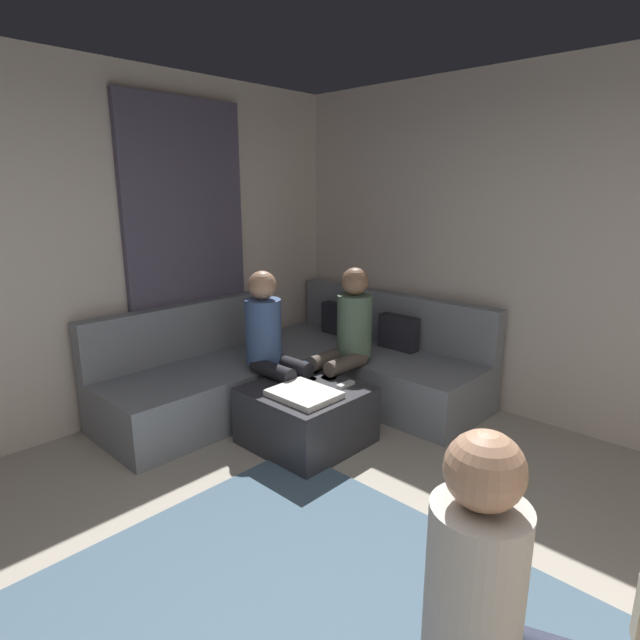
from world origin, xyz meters
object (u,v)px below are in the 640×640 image
ottoman (306,415)px  sectional_couch (302,370)px  game_remote (345,385)px  person_on_couch_back (346,337)px  coffee_mug (302,368)px  person_on_couch_side (272,343)px  person_on_armchair (508,614)px

ottoman → sectional_couch: bearing=137.8°
game_remote → person_on_couch_back: size_ratio=0.12×
sectional_couch → coffee_mug: (0.35, -0.34, 0.19)m
sectional_couch → person_on_couch_side: (0.15, -0.46, 0.38)m
ottoman → game_remote: bearing=50.7°
coffee_mug → game_remote: 0.40m
game_remote → person_on_armchair: size_ratio=0.13×
game_remote → sectional_couch: bearing=158.5°
ottoman → person_on_armchair: (2.00, -1.20, 0.43)m
person_on_couch_side → person_on_armchair: person_on_couch_side is taller
person_on_couch_side → coffee_mug: bearing=121.9°
game_remote → ottoman: bearing=-129.3°
sectional_couch → game_remote: bearing=-21.5°
person_on_armchair → person_on_couch_side: bearing=-138.4°
game_remote → person_on_couch_side: bearing=-164.6°
coffee_mug → game_remote: coffee_mug is taller
sectional_couch → coffee_mug: 0.52m
game_remote → person_on_armchair: 2.32m
person_on_couch_side → ottoman: bearing=82.6°
ottoman → person_on_couch_side: person_on_couch_side is taller
person_on_couch_back → person_on_armchair: person_on_couch_back is taller
coffee_mug → person_on_couch_back: 0.45m
person_on_couch_back → person_on_couch_side: bearing=59.5°
coffee_mug → person_on_couch_back: bearing=75.3°
ottoman → coffee_mug: bearing=140.7°
coffee_mug → person_on_couch_side: size_ratio=0.08×
sectional_couch → ottoman: sectional_couch is taller
ottoman → person_on_couch_back: 0.73m
coffee_mug → person_on_couch_side: bearing=-148.1°
sectional_couch → person_on_couch_back: (0.45, 0.06, 0.38)m
person_on_couch_side → person_on_armchair: (2.42, -1.25, -0.01)m
person_on_couch_side → person_on_couch_back: bearing=149.5°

